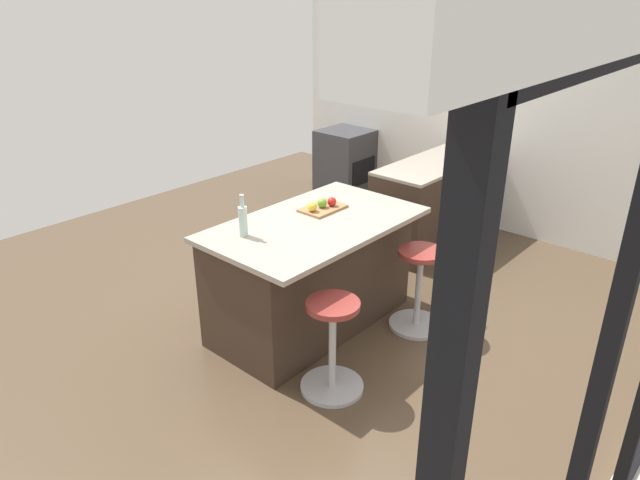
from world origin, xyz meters
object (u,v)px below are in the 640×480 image
object	(u,v)px
cutting_board	(323,208)
stool_middle	(332,349)
kitchen_island	(311,273)
stool_by_window	(418,291)
water_bottle	(243,220)
apple_red	(332,202)
oven_range	(345,164)
apple_yellow	(312,207)
apple_green	(322,203)

from	to	relation	value
cutting_board	stool_middle	bearing A→B (deg)	44.92
kitchen_island	stool_by_window	world-z (taller)	kitchen_island
kitchen_island	water_bottle	size ratio (longest dim) A/B	5.39
cutting_board	water_bottle	size ratio (longest dim) A/B	1.15
stool_middle	apple_red	world-z (taller)	apple_red
stool_by_window	oven_range	bearing A→B (deg)	-130.10
kitchen_island	stool_middle	bearing A→B (deg)	52.08
stool_by_window	water_bottle	size ratio (longest dim) A/B	2.19
oven_range	stool_middle	xyz separation A→B (m)	(3.12, 2.45, -0.11)
stool_by_window	apple_yellow	distance (m)	1.08
kitchen_island	apple_green	xyz separation A→B (m)	(-0.22, -0.08, 0.51)
apple_yellow	stool_middle	bearing A→B (deg)	50.02
kitchen_island	cutting_board	world-z (taller)	cutting_board
kitchen_island	cutting_board	bearing A→B (deg)	-160.96
apple_yellow	apple_red	bearing A→B (deg)	168.84
apple_green	water_bottle	bearing A→B (deg)	-5.83
stool_by_window	cutting_board	bearing A→B (deg)	-68.68
stool_middle	apple_yellow	world-z (taller)	apple_yellow
apple_red	water_bottle	bearing A→B (deg)	-7.81
stool_middle	apple_green	bearing A→B (deg)	-134.78
oven_range	stool_by_window	xyz separation A→B (m)	(2.06, 2.45, -0.11)
cutting_board	apple_red	size ratio (longest dim) A/B	4.91
water_bottle	stool_middle	bearing A→B (deg)	90.52
apple_green	stool_by_window	bearing A→B (deg)	111.85
oven_range	stool_middle	distance (m)	3.97
oven_range	kitchen_island	distance (m)	3.14
stool_by_window	water_bottle	xyz separation A→B (m)	(1.06, -0.84, 0.71)
kitchen_island	water_bottle	distance (m)	0.80
stool_middle	apple_yellow	distance (m)	1.18
oven_range	kitchen_island	xyz separation A→B (m)	(2.59, 1.77, 0.03)
stool_middle	water_bottle	distance (m)	1.10
oven_range	stool_middle	bearing A→B (deg)	38.14
oven_range	stool_middle	world-z (taller)	oven_range
stool_by_window	water_bottle	distance (m)	1.53
oven_range	cutting_board	distance (m)	2.94
stool_by_window	apple_green	bearing A→B (deg)	-68.15
cutting_board	apple_yellow	world-z (taller)	apple_yellow
stool_by_window	apple_yellow	bearing A→B (deg)	-61.05
apple_red	stool_by_window	bearing A→B (deg)	107.45
cutting_board	apple_green	xyz separation A→B (m)	(0.01, -0.00, 0.05)
stool_by_window	apple_red	xyz separation A→B (m)	(0.23, -0.72, 0.65)
stool_middle	water_bottle	xyz separation A→B (m)	(0.01, -0.84, 0.71)
apple_red	water_bottle	size ratio (longest dim) A/B	0.23
apple_yellow	water_bottle	size ratio (longest dim) A/B	0.24
oven_range	apple_green	size ratio (longest dim) A/B	11.37
water_bottle	apple_green	bearing A→B (deg)	174.17
stool_middle	cutting_board	xyz separation A→B (m)	(-0.76, -0.76, 0.60)
kitchen_island	water_bottle	bearing A→B (deg)	-16.41
stool_middle	water_bottle	world-z (taller)	water_bottle
cutting_board	stool_by_window	bearing A→B (deg)	111.32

